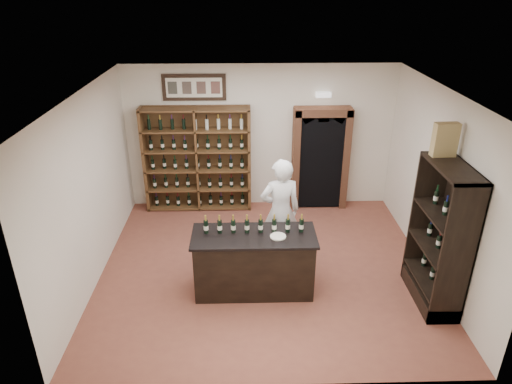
# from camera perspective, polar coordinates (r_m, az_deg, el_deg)

# --- Properties ---
(floor) EXTENTS (5.50, 5.50, 0.00)m
(floor) POSITION_cam_1_polar(r_m,az_deg,el_deg) (7.93, 1.12, -9.37)
(floor) COLOR brown
(floor) RESTS_ON ground
(ceiling) EXTENTS (5.50, 5.50, 0.00)m
(ceiling) POSITION_cam_1_polar(r_m,az_deg,el_deg) (6.70, 1.33, 12.28)
(ceiling) COLOR white
(ceiling) RESTS_ON wall_back
(wall_back) EXTENTS (5.50, 0.04, 3.00)m
(wall_back) POSITION_cam_1_polar(r_m,az_deg,el_deg) (9.51, 0.51, 6.84)
(wall_back) COLOR silver
(wall_back) RESTS_ON ground
(wall_left) EXTENTS (0.04, 5.00, 3.00)m
(wall_left) POSITION_cam_1_polar(r_m,az_deg,el_deg) (7.57, -20.06, 0.27)
(wall_left) COLOR silver
(wall_left) RESTS_ON ground
(wall_right) EXTENTS (0.04, 5.00, 3.00)m
(wall_right) POSITION_cam_1_polar(r_m,az_deg,el_deg) (7.81, 21.82, 0.72)
(wall_right) COLOR silver
(wall_right) RESTS_ON ground
(wine_shelf) EXTENTS (2.20, 0.38, 2.20)m
(wine_shelf) POSITION_cam_1_polar(r_m,az_deg,el_deg) (9.53, -7.32, 4.11)
(wine_shelf) COLOR brown
(wine_shelf) RESTS_ON ground
(framed_picture) EXTENTS (1.25, 0.04, 0.52)m
(framed_picture) POSITION_cam_1_polar(r_m,az_deg,el_deg) (9.25, -7.74, 12.83)
(framed_picture) COLOR black
(framed_picture) RESTS_ON wall_back
(arched_doorway) EXTENTS (1.17, 0.35, 2.17)m
(arched_doorway) POSITION_cam_1_polar(r_m,az_deg,el_deg) (9.59, 8.05, 4.46)
(arched_doorway) COLOR black
(arched_doorway) RESTS_ON ground
(emergency_light) EXTENTS (0.30, 0.10, 0.10)m
(emergency_light) POSITION_cam_1_polar(r_m,az_deg,el_deg) (9.31, 8.43, 11.93)
(emergency_light) COLOR white
(emergency_light) RESTS_ON wall_back
(tasting_counter) EXTENTS (1.88, 0.78, 1.00)m
(tasting_counter) POSITION_cam_1_polar(r_m,az_deg,el_deg) (7.15, -0.25, -8.86)
(tasting_counter) COLOR black
(tasting_counter) RESTS_ON ground
(counter_bottle_0) EXTENTS (0.07, 0.07, 0.30)m
(counter_bottle_0) POSITION_cam_1_polar(r_m,az_deg,el_deg) (6.91, -6.27, -4.32)
(counter_bottle_0) COLOR black
(counter_bottle_0) RESTS_ON tasting_counter
(counter_bottle_1) EXTENTS (0.07, 0.07, 0.30)m
(counter_bottle_1) POSITION_cam_1_polar(r_m,az_deg,el_deg) (6.90, -4.57, -4.31)
(counter_bottle_1) COLOR black
(counter_bottle_1) RESTS_ON tasting_counter
(counter_bottle_2) EXTENTS (0.07, 0.07, 0.30)m
(counter_bottle_2) POSITION_cam_1_polar(r_m,az_deg,el_deg) (6.89, -2.85, -4.30)
(counter_bottle_2) COLOR black
(counter_bottle_2) RESTS_ON tasting_counter
(counter_bottle_3) EXTENTS (0.07, 0.07, 0.30)m
(counter_bottle_3) POSITION_cam_1_polar(r_m,az_deg,el_deg) (6.89, -1.14, -4.28)
(counter_bottle_3) COLOR black
(counter_bottle_3) RESTS_ON tasting_counter
(counter_bottle_4) EXTENTS (0.07, 0.07, 0.30)m
(counter_bottle_4) POSITION_cam_1_polar(r_m,az_deg,el_deg) (6.89, 0.58, -4.26)
(counter_bottle_4) COLOR black
(counter_bottle_4) RESTS_ON tasting_counter
(counter_bottle_5) EXTENTS (0.07, 0.07, 0.30)m
(counter_bottle_5) POSITION_cam_1_polar(r_m,az_deg,el_deg) (6.90, 2.29, -4.23)
(counter_bottle_5) COLOR black
(counter_bottle_5) RESTS_ON tasting_counter
(counter_bottle_6) EXTENTS (0.07, 0.07, 0.30)m
(counter_bottle_6) POSITION_cam_1_polar(r_m,az_deg,el_deg) (6.92, 4.00, -4.20)
(counter_bottle_6) COLOR black
(counter_bottle_6) RESTS_ON tasting_counter
(counter_bottle_7) EXTENTS (0.07, 0.07, 0.30)m
(counter_bottle_7) POSITION_cam_1_polar(r_m,az_deg,el_deg) (6.94, 5.69, -4.17)
(counter_bottle_7) COLOR black
(counter_bottle_7) RESTS_ON tasting_counter
(side_cabinet) EXTENTS (0.48, 1.20, 2.20)m
(side_cabinet) POSITION_cam_1_polar(r_m,az_deg,el_deg) (7.33, 21.82, -7.54)
(side_cabinet) COLOR black
(side_cabinet) RESTS_ON ground
(shopkeeper) EXTENTS (0.74, 0.54, 1.88)m
(shopkeeper) POSITION_cam_1_polar(r_m,az_deg,el_deg) (7.67, 3.05, -2.46)
(shopkeeper) COLOR white
(shopkeeper) RESTS_ON ground
(plate) EXTENTS (0.24, 0.24, 0.02)m
(plate) POSITION_cam_1_polar(r_m,az_deg,el_deg) (6.82, 2.77, -5.57)
(plate) COLOR silver
(plate) RESTS_ON tasting_counter
(wine_crate) EXTENTS (0.35, 0.15, 0.48)m
(wine_crate) POSITION_cam_1_polar(r_m,az_deg,el_deg) (6.95, 22.55, 6.06)
(wine_crate) COLOR tan
(wine_crate) RESTS_ON side_cabinet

